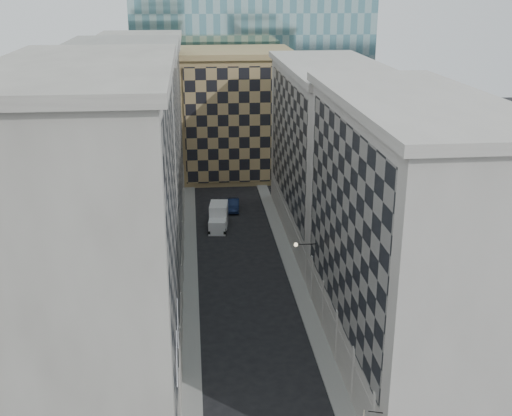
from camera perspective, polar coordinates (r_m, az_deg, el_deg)
sidewalk_west at (r=64.11m, az=-5.84°, el=-6.58°), size 1.50×100.00×0.15m
sidewalk_east at (r=64.86m, az=3.53°, el=-6.19°), size 1.50×100.00×0.15m
bldg_left_a at (r=42.41m, az=-13.89°, el=-3.73°), size 10.80×22.80×23.70m
bldg_left_b at (r=63.24m, az=-11.32°, el=3.69°), size 10.80×22.80×22.70m
bldg_left_c at (r=84.67m, az=-10.02°, el=7.39°), size 10.80×22.80×21.70m
bldg_right_a at (r=48.73m, az=13.16°, el=-2.49°), size 10.80×26.80×20.70m
bldg_right_b at (r=73.65m, az=6.55°, el=4.98°), size 10.80×28.80×19.70m
tan_block at (r=97.57m, az=-1.84°, el=8.43°), size 16.80×14.80×18.80m
flagpoles_left at (r=39.23m, az=-7.03°, el=-11.56°), size 0.10×6.33×2.33m
bracket_lamp at (r=56.82m, az=3.74°, el=-3.27°), size 1.98×0.36×0.36m
box_truck at (r=77.39m, az=-3.36°, el=-0.89°), size 2.68×5.37×2.83m
dark_car at (r=83.42m, az=-2.05°, el=0.29°), size 1.90×4.52×1.45m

